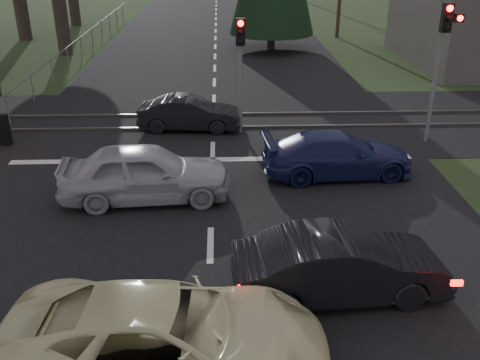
{
  "coord_description": "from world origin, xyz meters",
  "views": [
    {
      "loc": [
        0.3,
        -7.82,
        6.73
      ],
      "look_at": [
        0.73,
        3.83,
        1.3
      ],
      "focal_mm": 40.0,
      "sensor_mm": 36.0,
      "label": 1
    }
  ],
  "objects_px": {
    "traffic_signal_right": "(443,47)",
    "cream_coupe": "(166,338)",
    "dark_car_far": "(190,114)",
    "traffic_signal_center": "(240,57)",
    "blue_sedan": "(337,155)",
    "silver_car": "(145,173)",
    "dark_hatchback": "(340,266)"
  },
  "relations": [
    {
      "from": "traffic_signal_right",
      "to": "cream_coupe",
      "type": "xyz_separation_m",
      "value": [
        -8.2,
        -10.47,
        -2.57
      ]
    },
    {
      "from": "dark_car_far",
      "to": "traffic_signal_center",
      "type": "bearing_deg",
      "value": -100.27
    },
    {
      "from": "cream_coupe",
      "to": "dark_car_far",
      "type": "height_order",
      "value": "cream_coupe"
    },
    {
      "from": "cream_coupe",
      "to": "blue_sedan",
      "type": "bearing_deg",
      "value": -25.85
    },
    {
      "from": "silver_car",
      "to": "blue_sedan",
      "type": "xyz_separation_m",
      "value": [
        5.55,
        1.41,
        -0.13
      ]
    },
    {
      "from": "traffic_signal_right",
      "to": "cream_coupe",
      "type": "distance_m",
      "value": 13.55
    },
    {
      "from": "traffic_signal_right",
      "to": "dark_car_far",
      "type": "height_order",
      "value": "traffic_signal_right"
    },
    {
      "from": "traffic_signal_center",
      "to": "dark_car_far",
      "type": "relative_size",
      "value": 1.1
    },
    {
      "from": "traffic_signal_right",
      "to": "silver_car",
      "type": "bearing_deg",
      "value": -156.91
    },
    {
      "from": "blue_sedan",
      "to": "dark_car_far",
      "type": "height_order",
      "value": "blue_sedan"
    },
    {
      "from": "traffic_signal_center",
      "to": "silver_car",
      "type": "bearing_deg",
      "value": -118.28
    },
    {
      "from": "traffic_signal_right",
      "to": "silver_car",
      "type": "relative_size",
      "value": 1.02
    },
    {
      "from": "dark_car_far",
      "to": "traffic_signal_right",
      "type": "bearing_deg",
      "value": -96.78
    },
    {
      "from": "dark_hatchback",
      "to": "traffic_signal_center",
      "type": "bearing_deg",
      "value": 4.19
    },
    {
      "from": "traffic_signal_right",
      "to": "traffic_signal_center",
      "type": "distance_m",
      "value": 6.68
    },
    {
      "from": "traffic_signal_right",
      "to": "traffic_signal_center",
      "type": "relative_size",
      "value": 1.15
    },
    {
      "from": "blue_sedan",
      "to": "cream_coupe",
      "type": "bearing_deg",
      "value": 146.05
    },
    {
      "from": "cream_coupe",
      "to": "dark_car_far",
      "type": "xyz_separation_m",
      "value": [
        -0.2,
        12.17,
        -0.12
      ]
    },
    {
      "from": "cream_coupe",
      "to": "dark_hatchback",
      "type": "distance_m",
      "value": 3.84
    },
    {
      "from": "blue_sedan",
      "to": "dark_car_far",
      "type": "xyz_separation_m",
      "value": [
        -4.62,
        4.26,
        -0.04
      ]
    },
    {
      "from": "dark_hatchback",
      "to": "dark_car_far",
      "type": "bearing_deg",
      "value": 13.54
    },
    {
      "from": "silver_car",
      "to": "dark_car_far",
      "type": "height_order",
      "value": "silver_car"
    },
    {
      "from": "traffic_signal_right",
      "to": "blue_sedan",
      "type": "bearing_deg",
      "value": -145.82
    },
    {
      "from": "traffic_signal_right",
      "to": "dark_hatchback",
      "type": "height_order",
      "value": "traffic_signal_right"
    },
    {
      "from": "dark_hatchback",
      "to": "silver_car",
      "type": "distance_m",
      "value": 6.3
    },
    {
      "from": "traffic_signal_right",
      "to": "dark_car_far",
      "type": "distance_m",
      "value": 8.98
    },
    {
      "from": "traffic_signal_center",
      "to": "dark_car_far",
      "type": "height_order",
      "value": "traffic_signal_center"
    },
    {
      "from": "dark_hatchback",
      "to": "dark_car_far",
      "type": "xyz_separation_m",
      "value": [
        -3.48,
        10.17,
        -0.08
      ]
    },
    {
      "from": "dark_hatchback",
      "to": "silver_car",
      "type": "bearing_deg",
      "value": 39.13
    },
    {
      "from": "blue_sedan",
      "to": "traffic_signal_right",
      "type": "bearing_deg",
      "value": -60.55
    },
    {
      "from": "traffic_signal_center",
      "to": "silver_car",
      "type": "xyz_separation_m",
      "value": [
        -2.79,
        -5.18,
        -2.02
      ]
    },
    {
      "from": "silver_car",
      "to": "traffic_signal_right",
      "type": "bearing_deg",
      "value": -70.96
    }
  ]
}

